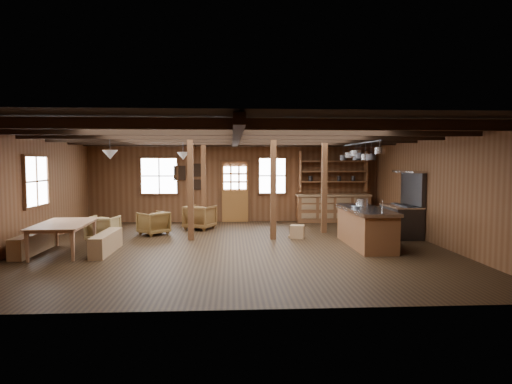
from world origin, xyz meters
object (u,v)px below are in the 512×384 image
dining_table (66,238)px  armchair_a (153,223)px  commercial_range (403,215)px  armchair_b (200,217)px  kitchen_island (366,227)px  armchair_c (103,228)px

dining_table → armchair_a: dining_table is taller
commercial_range → armchair_a: (-7.00, 0.69, -0.27)m
dining_table → armchair_b: 4.35m
commercial_range → dining_table: bearing=-168.7°
kitchen_island → armchair_a: 5.88m
kitchen_island → armchair_a: size_ratio=3.42×
commercial_range → armchair_c: bearing=-178.6°
armchair_b → armchair_c: (-2.40, -1.83, -0.04)m
kitchen_island → armchair_a: bearing=160.2°
kitchen_island → armchair_c: kitchen_island is taller
armchair_b → armchair_c: size_ratio=1.13×
commercial_range → armchair_a: 7.04m
commercial_range → armchair_b: size_ratio=2.22×
armchair_c → dining_table: bearing=82.0°
kitchen_island → armchair_c: size_ratio=3.42×
armchair_c → armchair_b: bearing=-135.8°
dining_table → armchair_a: bearing=-36.5°
kitchen_island → armchair_b: size_ratio=3.03×
commercial_range → armchair_a: size_ratio=2.50×
commercial_range → armchair_b: (-5.75, 1.62, -0.23)m
armchair_a → kitchen_island: bearing=117.6°
dining_table → armchair_b: bearing=-43.7°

